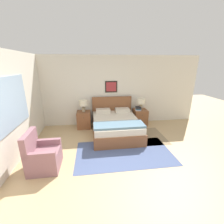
# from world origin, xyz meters

# --- Properties ---
(ground_plane) EXTENTS (16.00, 16.00, 0.00)m
(ground_plane) POSITION_xyz_m (0.00, 0.00, 0.00)
(ground_plane) COLOR tan
(wall_back) EXTENTS (7.19, 0.09, 2.60)m
(wall_back) POSITION_xyz_m (0.00, 3.15, 1.30)
(wall_back) COLOR silver
(wall_back) RESTS_ON ground_plane
(wall_left) EXTENTS (0.08, 5.52, 2.60)m
(wall_left) POSITION_xyz_m (-2.42, 1.54, 1.31)
(wall_left) COLOR silver
(wall_left) RESTS_ON ground_plane
(area_rug_main) EXTENTS (2.54, 1.45, 0.01)m
(area_rug_main) POSITION_xyz_m (0.23, 0.91, 0.00)
(area_rug_main) COLOR #47567F
(area_rug_main) RESTS_ON ground_plane
(area_rug_bedside) EXTENTS (0.81, 1.25, 0.01)m
(area_rug_bedside) POSITION_xyz_m (1.33, 1.77, 0.00)
(area_rug_bedside) COLOR #897556
(area_rug_bedside) RESTS_ON ground_plane
(bed) EXTENTS (1.51, 1.95, 1.10)m
(bed) POSITION_xyz_m (0.18, 2.11, 0.30)
(bed) COLOR brown
(bed) RESTS_ON ground_plane
(armchair) EXTENTS (0.65, 0.69, 0.90)m
(armchair) POSITION_xyz_m (-1.72, 0.56, 0.31)
(armchair) COLOR #8E606B
(armchair) RESTS_ON ground_plane
(nightstand_near_window) EXTENTS (0.49, 0.54, 0.61)m
(nightstand_near_window) POSITION_xyz_m (-0.90, 2.81, 0.30)
(nightstand_near_window) COLOR brown
(nightstand_near_window) RESTS_ON ground_plane
(nightstand_by_door) EXTENTS (0.49, 0.54, 0.61)m
(nightstand_by_door) POSITION_xyz_m (1.26, 2.81, 0.30)
(nightstand_by_door) COLOR brown
(nightstand_by_door) RESTS_ON ground_plane
(table_lamp_near_window) EXTENTS (0.30, 0.30, 0.42)m
(table_lamp_near_window) POSITION_xyz_m (-0.89, 2.82, 0.91)
(table_lamp_near_window) COLOR gray
(table_lamp_near_window) RESTS_ON nightstand_near_window
(table_lamp_by_door) EXTENTS (0.30, 0.30, 0.42)m
(table_lamp_by_door) POSITION_xyz_m (1.27, 2.82, 0.91)
(table_lamp_by_door) COLOR gray
(table_lamp_by_door) RESTS_ON nightstand_by_door
(book_thick_bottom) EXTENTS (0.25, 0.29, 0.03)m
(book_thick_bottom) POSITION_xyz_m (1.15, 2.76, 0.62)
(book_thick_bottom) COLOR silver
(book_thick_bottom) RESTS_ON nightstand_by_door
(book_hardcover_middle) EXTENTS (0.20, 0.26, 0.03)m
(book_hardcover_middle) POSITION_xyz_m (1.15, 2.76, 0.65)
(book_hardcover_middle) COLOR #335693
(book_hardcover_middle) RESTS_ON book_thick_bottom
(book_novel_upper) EXTENTS (0.21, 0.23, 0.03)m
(book_novel_upper) POSITION_xyz_m (1.15, 2.76, 0.68)
(book_novel_upper) COLOR #4C7551
(book_novel_upper) RESTS_ON book_hardcover_middle
(book_slim_near_top) EXTENTS (0.19, 0.28, 0.04)m
(book_slim_near_top) POSITION_xyz_m (1.15, 2.76, 0.71)
(book_slim_near_top) COLOR #232328
(book_slim_near_top) RESTS_ON book_novel_upper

